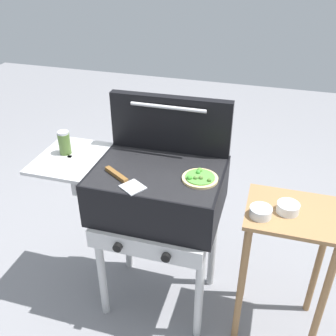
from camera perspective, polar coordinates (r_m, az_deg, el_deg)
ground_plane at (r=2.49m, az=-1.16°, el=-18.25°), size 8.00×8.00×0.00m
grill at (r=1.97m, az=-1.82°, el=-3.86°), size 0.96×0.53×0.90m
grill_lid_open at (r=2.00m, az=0.34°, el=6.49°), size 0.63×0.09×0.30m
pizza_veggie at (r=1.82m, az=4.67°, el=-1.44°), size 0.17×0.17×0.03m
sauce_jar at (r=2.08m, az=-14.95°, el=3.60°), size 0.06×0.06×0.13m
spatula at (r=1.82m, az=-6.62°, el=-1.70°), size 0.25×0.19×0.02m
prep_table at (r=2.04m, az=17.01°, el=-11.22°), size 0.44×0.36×0.79m
topping_bowl_near at (r=1.82m, az=13.42°, el=-6.33°), size 0.10×0.10×0.04m
topping_bowl_far at (r=1.87m, az=17.17°, el=-5.65°), size 0.10×0.10×0.04m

